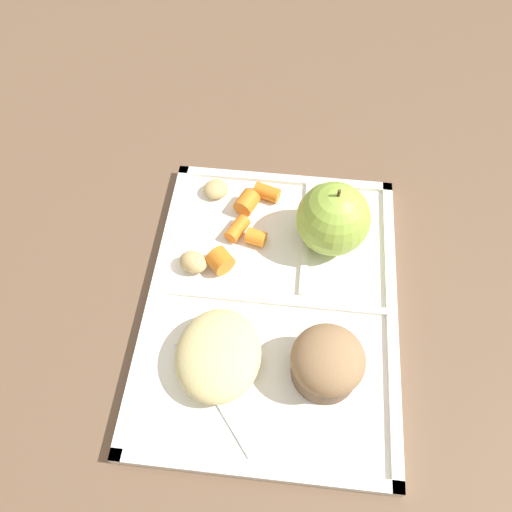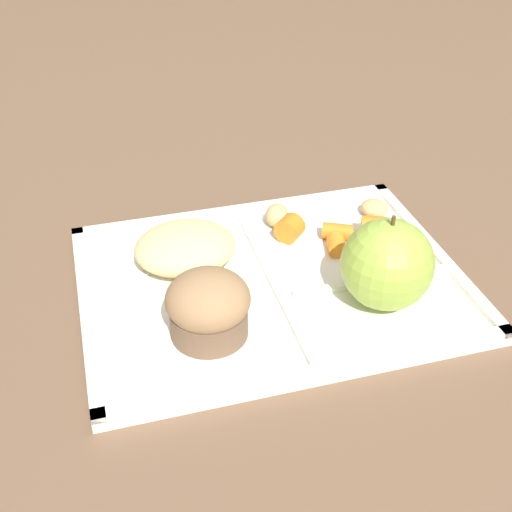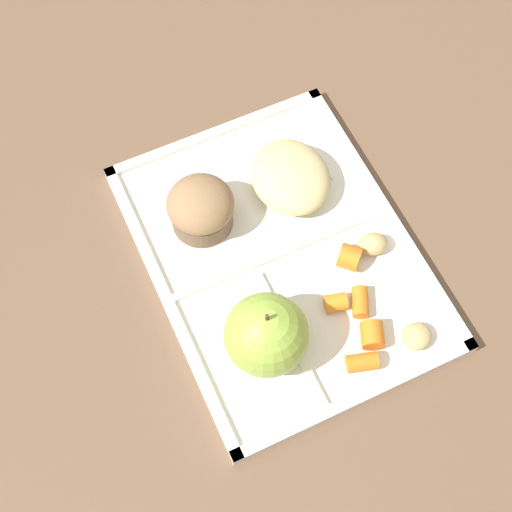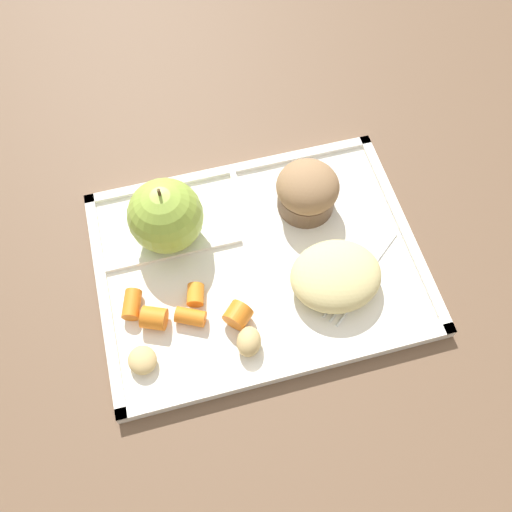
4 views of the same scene
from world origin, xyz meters
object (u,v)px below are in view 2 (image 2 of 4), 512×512
at_px(lunch_tray, 271,283).
at_px(green_apple, 387,264).
at_px(bran_muffin, 208,307).
at_px(plastic_fork, 159,264).

height_order(lunch_tray, green_apple, green_apple).
bearing_deg(lunch_tray, green_apple, 146.40).
xyz_separation_m(green_apple, bran_muffin, (0.17, 0.00, -0.01)).
bearing_deg(bran_muffin, plastic_fork, -76.75).
bearing_deg(lunch_tray, bran_muffin, 38.70).
height_order(lunch_tray, plastic_fork, lunch_tray).
bearing_deg(green_apple, bran_muffin, 0.00).
bearing_deg(plastic_fork, lunch_tray, 151.89).
bearing_deg(green_apple, lunch_tray, -33.60).
height_order(green_apple, plastic_fork, green_apple).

